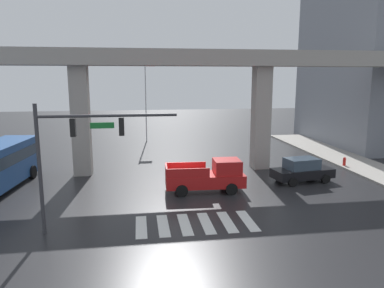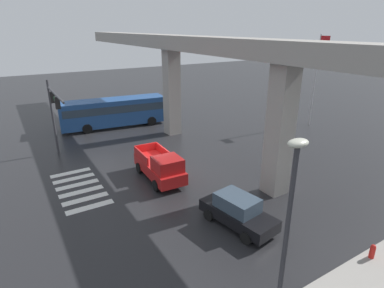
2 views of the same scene
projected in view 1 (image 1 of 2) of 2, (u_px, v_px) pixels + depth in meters
name	position (u px, v px, depth m)	size (l,w,h in m)	color
ground_plane	(182.00, 188.00, 24.37)	(120.00, 120.00, 0.00)	#232326
crosswalk_stripes	(196.00, 224.00, 18.48)	(6.05, 2.80, 0.01)	silver
elevated_overpass	(174.00, 67.00, 27.48)	(55.92, 2.39, 9.40)	#9E9991
sidewalk_east	(376.00, 171.00, 28.56)	(4.00, 36.00, 0.15)	#9E9991
pickup_truck	(209.00, 176.00, 23.61)	(5.17, 2.24, 2.08)	red
sedan_black	(302.00, 170.00, 25.77)	(4.52, 2.46, 1.72)	black
traffic_signal_mast	(76.00, 142.00, 16.81)	(6.49, 0.32, 6.20)	#38383D
fire_hydrant	(344.00, 162.00, 30.02)	(0.24, 0.24, 0.85)	red
flagpole	(146.00, 94.00, 41.53)	(1.16, 0.12, 9.41)	silver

